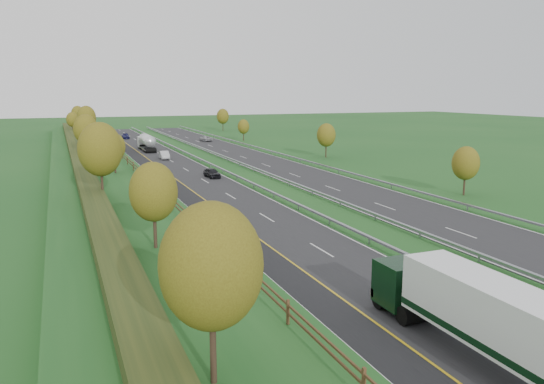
{
  "coord_description": "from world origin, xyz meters",
  "views": [
    {
      "loc": [
        -17.68,
        -25.29,
        12.49
      ],
      "look_at": [
        2.63,
        24.98,
        2.2
      ],
      "focal_mm": 35.0,
      "sensor_mm": 36.0,
      "label": 1
    }
  ],
  "objects_px": {
    "car_silver_mid": "(164,155)",
    "car_oncoming": "(206,139)",
    "car_dark_near": "(212,173)",
    "box_lorry": "(499,324)",
    "car_small_far": "(126,136)",
    "road_tanker": "(147,142)"
  },
  "relations": [
    {
      "from": "car_silver_mid",
      "to": "car_oncoming",
      "type": "height_order",
      "value": "car_silver_mid"
    },
    {
      "from": "car_dark_near",
      "to": "box_lorry",
      "type": "bearing_deg",
      "value": -97.1
    },
    {
      "from": "box_lorry",
      "to": "car_small_far",
      "type": "relative_size",
      "value": 3.44
    },
    {
      "from": "road_tanker",
      "to": "car_small_far",
      "type": "height_order",
      "value": "road_tanker"
    },
    {
      "from": "road_tanker",
      "to": "car_oncoming",
      "type": "xyz_separation_m",
      "value": [
        17.46,
        16.66,
        -1.17
      ]
    },
    {
      "from": "road_tanker",
      "to": "car_oncoming",
      "type": "distance_m",
      "value": 24.16
    },
    {
      "from": "car_small_far",
      "to": "car_oncoming",
      "type": "xyz_separation_m",
      "value": [
        18.15,
        -15.03,
        -0.03
      ]
    },
    {
      "from": "box_lorry",
      "to": "car_small_far",
      "type": "height_order",
      "value": "box_lorry"
    },
    {
      "from": "road_tanker",
      "to": "car_oncoming",
      "type": "bearing_deg",
      "value": 43.65
    },
    {
      "from": "box_lorry",
      "to": "car_silver_mid",
      "type": "distance_m",
      "value": 82.56
    },
    {
      "from": "car_small_far",
      "to": "car_oncoming",
      "type": "bearing_deg",
      "value": -36.12
    },
    {
      "from": "road_tanker",
      "to": "car_silver_mid",
      "type": "relative_size",
      "value": 2.47
    },
    {
      "from": "road_tanker",
      "to": "car_small_far",
      "type": "relative_size",
      "value": 2.37
    },
    {
      "from": "box_lorry",
      "to": "car_oncoming",
      "type": "bearing_deg",
      "value": 81.42
    },
    {
      "from": "car_dark_near",
      "to": "car_silver_mid",
      "type": "distance_m",
      "value": 24.44
    },
    {
      "from": "car_silver_mid",
      "to": "box_lorry",
      "type": "bearing_deg",
      "value": -87.48
    },
    {
      "from": "road_tanker",
      "to": "car_silver_mid",
      "type": "bearing_deg",
      "value": -87.43
    },
    {
      "from": "box_lorry",
      "to": "road_tanker",
      "type": "distance_m",
      "value": 98.6
    },
    {
      "from": "road_tanker",
      "to": "car_small_far",
      "type": "distance_m",
      "value": 31.72
    },
    {
      "from": "box_lorry",
      "to": "road_tanker",
      "type": "relative_size",
      "value": 1.45
    },
    {
      "from": "car_silver_mid",
      "to": "car_oncoming",
      "type": "bearing_deg",
      "value": 65.87
    },
    {
      "from": "road_tanker",
      "to": "car_oncoming",
      "type": "height_order",
      "value": "road_tanker"
    }
  ]
}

